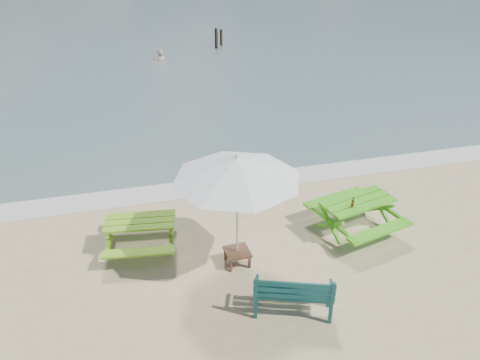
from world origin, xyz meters
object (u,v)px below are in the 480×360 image
object	(u,v)px
picnic_table_left	(141,235)
swimmer	(161,66)
beer_bottle	(353,204)
side_table	(237,257)
picnic_table_right	(356,216)
patio_umbrella	(237,168)
park_bench	(293,300)

from	to	relation	value
picnic_table_left	swimmer	distance (m)	15.79
picnic_table_left	beer_bottle	xyz separation A→B (m)	(4.45, -0.75, 0.53)
side_table	beer_bottle	world-z (taller)	beer_bottle
picnic_table_right	patio_umbrella	distance (m)	3.43
park_bench	beer_bottle	distance (m)	2.77
patio_umbrella	swimmer	distance (m)	16.86
side_table	swimmer	distance (m)	16.68
side_table	beer_bottle	distance (m)	2.72
beer_bottle	park_bench	bearing A→B (deg)	-137.44
park_bench	beer_bottle	world-z (taller)	beer_bottle
picnic_table_right	side_table	bearing A→B (deg)	-170.59
picnic_table_right	swimmer	bearing A→B (deg)	99.34
patio_umbrella	beer_bottle	bearing A→B (deg)	5.87
picnic_table_left	swimmer	bearing A→B (deg)	82.57
park_bench	beer_bottle	xyz separation A→B (m)	(1.99, 1.83, 0.60)
picnic_table_right	patio_umbrella	bearing A→B (deg)	-170.59
patio_umbrella	beer_bottle	distance (m)	2.94
beer_bottle	swimmer	bearing A→B (deg)	98.35
park_bench	picnic_table_left	bearing A→B (deg)	133.55
side_table	swimmer	xyz separation A→B (m)	(0.20, 16.67, -0.50)
side_table	patio_umbrella	world-z (taller)	patio_umbrella
patio_umbrella	picnic_table_right	bearing A→B (deg)	9.41
picnic_table_right	beer_bottle	distance (m)	0.59
park_bench	patio_umbrella	xyz separation A→B (m)	(-0.62, 1.56, 1.94)
swimmer	beer_bottle	bearing A→B (deg)	-81.65
picnic_table_right	swimmer	size ratio (longest dim) A/B	1.24
park_bench	swimmer	xyz separation A→B (m)	(-0.41, 18.23, -0.59)
picnic_table_left	picnic_table_right	bearing A→B (deg)	-6.61
side_table	swimmer	size ratio (longest dim) A/B	0.29
picnic_table_right	beer_bottle	xyz separation A→B (m)	(-0.26, -0.21, 0.49)
patio_umbrella	swimmer	size ratio (longest dim) A/B	1.47
swimmer	picnic_table_right	bearing A→B (deg)	-80.66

